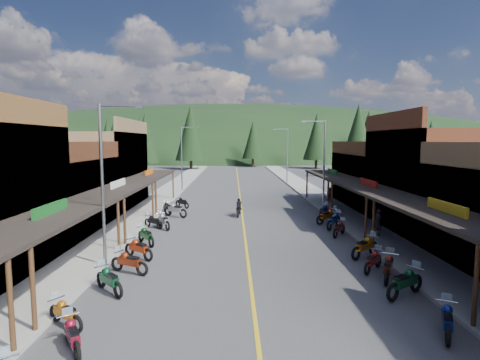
{
  "coord_description": "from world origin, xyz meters",
  "views": [
    {
      "loc": [
        -0.76,
        -24.08,
        6.25
      ],
      "look_at": [
        -0.19,
        6.88,
        3.0
      ],
      "focal_mm": 28.0,
      "sensor_mm": 36.0,
      "label": 1
    }
  ],
  "objects_px": {
    "pine_10": "(145,138)",
    "bike_west_10": "(175,209)",
    "streetlight_1": "(183,155)",
    "bike_west_7": "(146,235)",
    "pine_2": "(191,133)",
    "bike_east_4": "(388,266)",
    "pine_7": "(115,137)",
    "pine_8": "(108,142)",
    "bike_east_6": "(365,246)",
    "pine_0": "(60,140)",
    "pedestrian_east_a": "(378,222)",
    "bike_east_3": "(405,281)",
    "bike_west_12": "(182,202)",
    "pine_6": "(431,140)",
    "bike_west_5": "(129,261)",
    "shop_west_3": "(95,170)",
    "pine_1": "(140,137)",
    "bike_east_9": "(328,215)",
    "bike_east_2": "(447,319)",
    "streetlight_2": "(322,162)",
    "bike_west_11": "(167,207)",
    "rider_on_bike": "(239,209)",
    "pine_3": "(253,140)",
    "bike_east_7": "(339,228)",
    "bike_west_8": "(164,220)",
    "pine_9": "(367,140)",
    "bike_east_10": "(324,211)",
    "pine_5": "(368,134)",
    "bike_east_8": "(334,220)",
    "pine_4": "(317,136)",
    "bike_east_5": "(373,260)",
    "shop_west_2": "(45,195)",
    "bike_west_2": "(72,334)",
    "shop_east_3": "(384,180)",
    "bike_west_3": "(65,312)",
    "shop_east_2": "(441,180)",
    "bike_west_9": "(153,221)",
    "pedestrian_east_b": "(329,197)",
    "bike_west_6": "(138,247)",
    "streetlight_0": "(105,178)",
    "bike_west_4": "(109,279)",
    "pine_11": "(358,135)"
  },
  "relations": [
    {
      "from": "pine_2",
      "to": "bike_east_3",
      "type": "bearing_deg",
      "value": -76.6
    },
    {
      "from": "bike_west_11",
      "to": "rider_on_bike",
      "type": "distance_m",
      "value": 6.32
    },
    {
      "from": "bike_west_7",
      "to": "streetlight_2",
      "type": "bearing_deg",
      "value": 1.82
    },
    {
      "from": "bike_west_8",
      "to": "bike_east_2",
      "type": "xyz_separation_m",
      "value": [
        11.84,
        -14.94,
        -0.06
      ]
    },
    {
      "from": "pine_5",
      "to": "pedestrian_east_b",
      "type": "height_order",
      "value": "pine_5"
    },
    {
      "from": "bike_east_9",
      "to": "bike_west_4",
      "type": "bearing_deg",
      "value": -76.14
    },
    {
      "from": "bike_west_5",
      "to": "pedestrian_east_b",
      "type": "distance_m",
      "value": 21.44
    },
    {
      "from": "pine_1",
      "to": "bike_east_9",
      "type": "bearing_deg",
      "value": -65.4
    },
    {
      "from": "pine_0",
      "to": "pedestrian_east_b",
      "type": "relative_size",
      "value": 5.84
    },
    {
      "from": "pine_5",
      "to": "bike_west_7",
      "type": "distance_m",
      "value": 84.4
    },
    {
      "from": "streetlight_0",
      "to": "bike_west_9",
      "type": "relative_size",
      "value": 4.3
    },
    {
      "from": "bike_east_5",
      "to": "streetlight_0",
      "type": "bearing_deg",
      "value": -142.28
    },
    {
      "from": "streetlight_1",
      "to": "bike_east_10",
      "type": "height_order",
      "value": "streetlight_1"
    },
    {
      "from": "bike_west_12",
      "to": "pine_6",
      "type": "bearing_deg",
      "value": 2.65
    },
    {
      "from": "pine_9",
      "to": "bike_east_5",
      "type": "height_order",
      "value": "pine_9"
    },
    {
      "from": "pine_0",
      "to": "pedestrian_east_a",
      "type": "bearing_deg",
      "value": -52.09
    },
    {
      "from": "bike_west_7",
      "to": "bike_east_6",
      "type": "height_order",
      "value": "bike_east_6"
    },
    {
      "from": "pine_10",
      "to": "bike_west_10",
      "type": "bearing_deg",
      "value": -74.05
    },
    {
      "from": "bike_west_9",
      "to": "bike_east_10",
      "type": "bearing_deg",
      "value": -38.85
    },
    {
      "from": "pine_7",
      "to": "bike_east_2",
      "type": "bearing_deg",
      "value": -66.76
    },
    {
      "from": "pine_1",
      "to": "pine_7",
      "type": "height_order",
      "value": "same"
    },
    {
      "from": "shop_east_3",
      "to": "bike_west_3",
      "type": "relative_size",
      "value": 5.86
    },
    {
      "from": "bike_west_2",
      "to": "bike_east_5",
      "type": "distance_m",
      "value": 13.31
    },
    {
      "from": "bike_west_10",
      "to": "bike_east_10",
      "type": "distance_m",
      "value": 12.04
    },
    {
      "from": "bike_west_5",
      "to": "bike_west_7",
      "type": "bearing_deg",
      "value": 30.79
    },
    {
      "from": "pine_9",
      "to": "bike_east_10",
      "type": "distance_m",
      "value": 43.75
    },
    {
      "from": "bike_east_8",
      "to": "streetlight_2",
      "type": "bearing_deg",
      "value": 121.78
    },
    {
      "from": "pine_2",
      "to": "bike_east_4",
      "type": "relative_size",
      "value": 6.28
    },
    {
      "from": "pine_0",
      "to": "pine_4",
      "type": "distance_m",
      "value": 58.04
    },
    {
      "from": "bike_east_3",
      "to": "pedestrian_east_a",
      "type": "height_order",
      "value": "pedestrian_east_a"
    },
    {
      "from": "streetlight_1",
      "to": "bike_west_7",
      "type": "distance_m",
      "value": 24.27
    },
    {
      "from": "shop_east_2",
      "to": "bike_west_2",
      "type": "bearing_deg",
      "value": -141.93
    },
    {
      "from": "bike_west_2",
      "to": "bike_east_4",
      "type": "relative_size",
      "value": 0.86
    },
    {
      "from": "pine_8",
      "to": "bike_east_7",
      "type": "xyz_separation_m",
      "value": [
        28.21,
        -40.09,
        -5.41
      ]
    },
    {
      "from": "pine_7",
      "to": "bike_east_5",
      "type": "bearing_deg",
      "value": -65.36
    },
    {
      "from": "bike_west_9",
      "to": "bike_west_2",
      "type": "bearing_deg",
      "value": -138.07
    },
    {
      "from": "shop_west_3",
      "to": "pedestrian_east_a",
      "type": "bearing_deg",
      "value": -27.65
    },
    {
      "from": "shop_west_2",
      "to": "bike_west_12",
      "type": "distance_m",
      "value": 12.25
    },
    {
      "from": "bike_east_6",
      "to": "bike_east_8",
      "type": "bearing_deg",
      "value": 141.29
    },
    {
      "from": "streetlight_1",
      "to": "pine_6",
      "type": "xyz_separation_m",
      "value": [
        52.95,
        42.0,
        2.02
      ]
    },
    {
      "from": "pine_7",
      "to": "pine_8",
      "type": "distance_m",
      "value": 37.38
    },
    {
      "from": "pine_8",
      "to": "bike_east_6",
      "type": "distance_m",
      "value": 53.12
    },
    {
      "from": "pine_6",
      "to": "pine_7",
      "type": "xyz_separation_m",
      "value": [
        -78.0,
        12.0,
        0.75
      ]
    },
    {
      "from": "shop_east_2",
      "to": "bike_west_12",
      "type": "xyz_separation_m",
      "value": [
        -19.33,
        8.88,
        -2.96
      ]
    },
    {
      "from": "bike_east_7",
      "to": "bike_west_6",
      "type": "bearing_deg",
      "value": -124.04
    },
    {
      "from": "pine_3",
      "to": "bike_east_7",
      "type": "relative_size",
      "value": 5.55
    },
    {
      "from": "bike_east_10",
      "to": "pedestrian_east_b",
      "type": "relative_size",
      "value": 1.21
    },
    {
      "from": "bike_east_2",
      "to": "bike_east_4",
      "type": "xyz_separation_m",
      "value": [
        0.11,
        4.84,
        0.07
      ]
    },
    {
      "from": "pine_0",
      "to": "bike_east_8",
      "type": "relative_size",
      "value": 4.85
    },
    {
      "from": "shop_west_2",
      "to": "pine_11",
      "type": "height_order",
      "value": "pine_11"
    }
  ]
}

